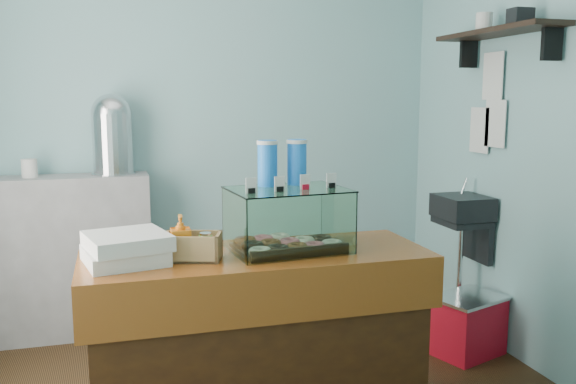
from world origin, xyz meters
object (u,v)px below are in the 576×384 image
object	(u,v)px
counter	(258,344)
red_cooler	(467,325)
display_case	(286,214)
coffee_urn	(112,132)

from	to	relation	value
counter	red_cooler	distance (m)	1.61
display_case	red_cooler	world-z (taller)	display_case
display_case	coffee_urn	size ratio (longest dim) A/B	1.06
counter	coffee_urn	distance (m)	1.94
coffee_urn	counter	bearing A→B (deg)	-68.64
counter	red_cooler	size ratio (longest dim) A/B	3.10
coffee_urn	red_cooler	xyz separation A→B (m)	(2.11, -1.05, -1.19)
coffee_urn	red_cooler	size ratio (longest dim) A/B	1.05
display_case	counter	bearing A→B (deg)	-167.66
display_case	red_cooler	bearing A→B (deg)	14.86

